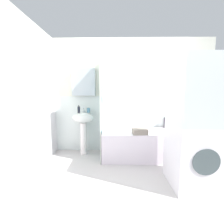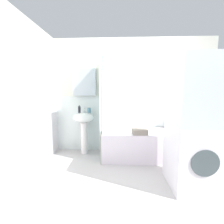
{
  "view_description": "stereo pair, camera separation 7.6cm",
  "coord_description": "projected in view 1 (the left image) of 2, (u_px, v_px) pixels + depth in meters",
  "views": [
    {
      "loc": [
        -0.25,
        -2.05,
        1.29
      ],
      "look_at": [
        -0.3,
        0.75,
        0.92
      ],
      "focal_mm": 24.55,
      "sensor_mm": 36.0,
      "label": 1
    },
    {
      "loc": [
        -0.17,
        -2.04,
        1.29
      ],
      "look_at": [
        -0.3,
        0.75,
        0.92
      ],
      "focal_mm": 24.55,
      "sensor_mm": 36.0,
      "label": 2
    }
  ],
  "objects": [
    {
      "name": "washer_dryer_stack",
      "position": [
        194.0,
        124.0,
        2.05
      ],
      "size": [
        0.59,
        0.64,
        1.73
      ],
      "color": "white",
      "rests_on": "ground_plane"
    },
    {
      "name": "towel_folded",
      "position": [
        140.0,
        131.0,
        2.75
      ],
      "size": [
        0.28,
        0.21,
        0.1
      ],
      "primitive_type": "cube",
      "rotation": [
        0.0,
        0.0,
        0.08
      ],
      "color": "gray",
      "rests_on": "bathtub"
    },
    {
      "name": "sink",
      "position": [
        83.0,
        124.0,
        3.15
      ],
      "size": [
        0.44,
        0.34,
        0.86
      ],
      "color": "white",
      "rests_on": "ground_plane"
    },
    {
      "name": "ground_plane",
      "position": [
        132.0,
        184.0,
        2.19
      ],
      "size": [
        4.8,
        5.6,
        0.04
      ],
      "primitive_type": "cube",
      "color": "beige"
    },
    {
      "name": "soap_dispenser",
      "position": [
        79.0,
        110.0,
        3.12
      ],
      "size": [
        0.05,
        0.05,
        0.16
      ],
      "color": "#20232E",
      "rests_on": "sink"
    },
    {
      "name": "wall_left_tiled",
      "position": [
        31.0,
        103.0,
        2.42
      ],
      "size": [
        0.07,
        1.81,
        2.4
      ],
      "color": "silver",
      "rests_on": "ground_plane"
    },
    {
      "name": "faucet",
      "position": [
        84.0,
        110.0,
        3.19
      ],
      "size": [
        0.03,
        0.12,
        0.12
      ],
      "color": "silver",
      "rests_on": "sink"
    },
    {
      "name": "shower_curtain",
      "position": [
        102.0,
        107.0,
        2.94
      ],
      "size": [
        0.01,
        0.68,
        2.0
      ],
      "color": "white",
      "rests_on": "ground_plane"
    },
    {
      "name": "shampoo_bottle",
      "position": [
        165.0,
        123.0,
        3.24
      ],
      "size": [
        0.07,
        0.07,
        0.23
      ],
      "color": "#2D222E",
      "rests_on": "bathtub"
    },
    {
      "name": "body_wash_bottle",
      "position": [
        175.0,
        124.0,
        3.21
      ],
      "size": [
        0.07,
        0.07,
        0.2
      ],
      "color": "#304C97",
      "rests_on": "bathtub"
    },
    {
      "name": "toothbrush_cup",
      "position": [
        88.0,
        110.0,
        3.18
      ],
      "size": [
        0.07,
        0.07,
        0.1
      ],
      "primitive_type": "cylinder",
      "color": "teal",
      "rests_on": "sink"
    },
    {
      "name": "bathtub",
      "position": [
        143.0,
        144.0,
        3.02
      ],
      "size": [
        1.61,
        0.68,
        0.54
      ],
      "primitive_type": "cube",
      "color": "white",
      "rests_on": "ground_plane"
    },
    {
      "name": "wall_back_tiled",
      "position": [
        124.0,
        99.0,
        3.3
      ],
      "size": [
        3.6,
        0.18,
        2.4
      ],
      "color": "white",
      "rests_on": "ground_plane"
    },
    {
      "name": "conditioner_bottle",
      "position": [
        168.0,
        124.0,
        3.25
      ],
      "size": [
        0.05,
        0.05,
        0.16
      ],
      "color": "gold",
      "rests_on": "bathtub"
    }
  ]
}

